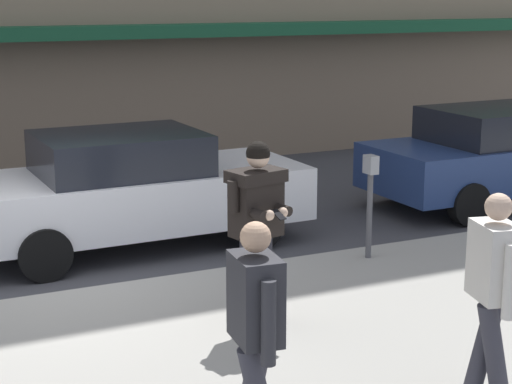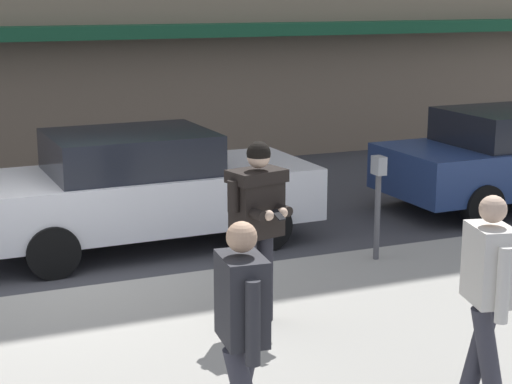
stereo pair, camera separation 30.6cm
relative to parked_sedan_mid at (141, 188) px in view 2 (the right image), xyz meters
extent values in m
plane|color=#3D3D42|center=(-1.27, -1.52, -0.79)|extent=(80.00, 80.00, 0.00)
cube|color=#99968E|center=(-0.27, -4.37, -0.72)|extent=(32.00, 5.30, 0.14)
cube|color=silver|center=(-0.27, -1.47, -0.79)|extent=(28.00, 0.12, 0.01)
cube|color=#195133|center=(-0.27, 4.63, 1.81)|extent=(26.60, 0.70, 0.24)
cube|color=silver|center=(0.04, 0.00, -0.12)|extent=(4.54, 1.91, 0.70)
cube|color=black|center=(-0.14, 0.00, 0.49)|extent=(2.10, 1.68, 0.52)
cylinder|color=black|center=(1.42, 0.88, -0.47)|extent=(0.64, 0.23, 0.64)
cylinder|color=black|center=(1.45, -0.83, -0.47)|extent=(0.64, 0.23, 0.64)
cylinder|color=black|center=(-1.37, 0.83, -0.47)|extent=(0.64, 0.23, 0.64)
cylinder|color=black|center=(-1.34, -0.88, -0.47)|extent=(0.64, 0.23, 0.64)
cylinder|color=black|center=(4.69, 0.65, -0.47)|extent=(0.64, 0.23, 0.64)
cylinder|color=black|center=(4.71, -1.06, -0.47)|extent=(0.64, 0.23, 0.64)
cylinder|color=#23232B|center=(0.30, -3.40, -0.21)|extent=(0.16, 0.16, 0.88)
cylinder|color=#23232B|center=(0.10, -3.44, -0.21)|extent=(0.16, 0.16, 0.88)
cube|color=black|center=(0.20, -3.42, 0.55)|extent=(0.51, 0.39, 0.64)
cube|color=black|center=(0.20, -3.42, 0.82)|extent=(0.58, 0.45, 0.12)
cylinder|color=black|center=(0.46, -3.36, 0.66)|extent=(0.11, 0.11, 0.30)
cylinder|color=black|center=(0.38, -3.55, 0.51)|extent=(0.16, 0.31, 0.10)
sphere|color=beige|center=(0.35, -3.70, 0.51)|extent=(0.10, 0.10, 0.10)
cylinder|color=black|center=(-0.06, -3.48, 0.66)|extent=(0.11, 0.11, 0.30)
cylinder|color=black|center=(0.09, -3.61, 0.51)|extent=(0.16, 0.31, 0.10)
sphere|color=beige|center=(0.19, -3.73, 0.51)|extent=(0.10, 0.10, 0.10)
cube|color=black|center=(0.28, -3.75, 0.51)|extent=(0.11, 0.15, 0.07)
sphere|color=beige|center=(0.21, -3.45, 1.01)|extent=(0.22, 0.22, 0.22)
sphere|color=black|center=(0.21, -3.45, 1.04)|extent=(0.23, 0.23, 0.23)
cylinder|color=#33333D|center=(1.16, -5.62, -0.22)|extent=(0.35, 0.22, 0.87)
cylinder|color=#33333D|center=(1.12, -5.80, -0.22)|extent=(0.35, 0.22, 0.87)
cube|color=silver|center=(1.14, -5.71, 0.51)|extent=(0.37, 0.47, 0.60)
cylinder|color=silver|center=(1.20, -5.47, 0.43)|extent=(0.10, 0.10, 0.58)
cylinder|color=silver|center=(1.08, -5.95, 0.43)|extent=(0.10, 0.10, 0.58)
sphere|color=beige|center=(1.14, -5.71, 0.94)|extent=(0.21, 0.21, 0.21)
cube|color=#2D2D33|center=(-0.86, -5.67, 0.51)|extent=(0.32, 0.45, 0.60)
cylinder|color=#2D2D33|center=(-0.89, -5.91, 0.43)|extent=(0.10, 0.10, 0.58)
cylinder|color=#2D2D33|center=(-0.84, -5.42, 0.43)|extent=(0.10, 0.10, 0.58)
sphere|color=tan|center=(-0.86, -5.67, 0.94)|extent=(0.21, 0.21, 0.21)
cube|color=brown|center=(-0.81, -5.37, 0.31)|extent=(0.14, 0.25, 0.32)
cylinder|color=#4C4C51|center=(2.33, -2.12, -0.13)|extent=(0.07, 0.07, 1.05)
cube|color=gray|center=(2.33, -2.12, 0.51)|extent=(0.12, 0.18, 0.22)
camera|label=1|loc=(-3.17, -10.57, 2.52)|focal=60.00mm
camera|label=2|loc=(-2.89, -10.69, 2.52)|focal=60.00mm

